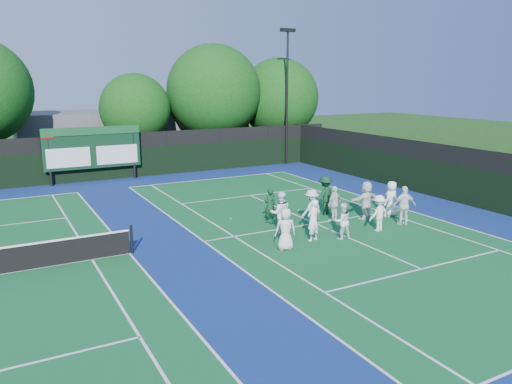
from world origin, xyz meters
name	(u,v)px	position (x,y,z in m)	size (l,w,h in m)	color
ground	(328,229)	(0.00, 0.00, 0.00)	(120.00, 120.00, 0.00)	#163B10
court_apron	(192,243)	(-6.00, 1.00, 0.00)	(34.00, 32.00, 0.01)	navy
near_court	(315,223)	(0.00, 1.00, 0.01)	(11.05, 23.85, 0.01)	#115529
back_fence	(108,159)	(-6.00, 16.00, 1.36)	(34.00, 0.08, 3.00)	black
divider_fence_right	(455,177)	(9.00, 1.00, 1.36)	(0.08, 32.00, 3.00)	black
scoreboard	(92,148)	(-7.01, 15.59, 2.19)	(6.00, 0.21, 3.55)	black
clubhouse	(136,135)	(-2.00, 24.00, 2.00)	(18.00, 6.00, 4.00)	#57575C
light_pole_right	(287,82)	(7.50, 15.70, 6.30)	(1.20, 0.30, 10.12)	black
tree_c	(137,111)	(-2.97, 19.58, 4.22)	(5.12, 5.12, 6.92)	black
tree_d	(215,94)	(3.28, 19.58, 5.32)	(7.34, 7.34, 9.18)	black
tree_e	(280,100)	(9.22, 19.58, 4.77)	(6.61, 6.61, 8.25)	black
tennis_ball_0	(303,225)	(-0.70, 0.95, 0.03)	(0.07, 0.07, 0.07)	yellow
tennis_ball_1	(310,216)	(0.43, 2.10, 0.03)	(0.07, 0.07, 0.07)	yellow
tennis_ball_2	(365,218)	(2.55, 0.55, 0.03)	(0.07, 0.07, 0.07)	yellow
tennis_ball_3	(231,219)	(-3.09, 3.48, 0.03)	(0.07, 0.07, 0.07)	yellow
tennis_ball_4	(299,210)	(0.62, 3.36, 0.03)	(0.07, 0.07, 0.07)	yellow
player_front_0	(286,229)	(-3.08, -1.40, 0.83)	(0.81, 0.53, 1.66)	silver
player_front_1	(313,220)	(-1.51, -0.97, 0.86)	(0.63, 0.41, 1.73)	white
player_front_2	(342,221)	(-0.32, -1.36, 0.76)	(0.74, 0.58, 1.52)	white
player_front_3	(379,213)	(1.77, -1.19, 0.79)	(1.02, 0.59, 1.59)	white
player_front_4	(404,206)	(3.40, -1.04, 0.90)	(1.05, 0.44, 1.79)	white
player_back_0	(280,213)	(-2.19, 0.46, 0.91)	(0.89, 0.69, 1.83)	white
player_back_1	(311,209)	(-0.57, 0.51, 0.88)	(1.13, 0.65, 1.75)	silver
player_back_2	(334,204)	(1.00, 0.93, 0.84)	(0.98, 0.41, 1.68)	silver
player_back_3	(366,200)	(2.60, 0.61, 0.90)	(1.66, 0.53, 1.79)	white
player_back_4	(391,199)	(3.97, 0.40, 0.85)	(0.83, 0.54, 1.70)	white
coach_left	(270,206)	(-1.76, 2.13, 0.81)	(0.59, 0.39, 1.62)	#0E361D
coach_right	(325,195)	(1.38, 2.19, 0.94)	(1.22, 0.70, 1.89)	#0E341C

